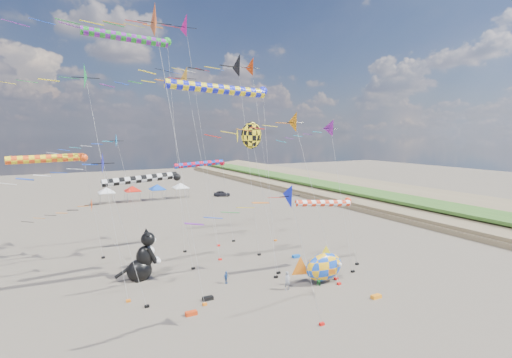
{
  "coord_description": "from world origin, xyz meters",
  "views": [
    {
      "loc": [
        -16.2,
        -22.32,
        14.08
      ],
      "look_at": [
        1.92,
        12.0,
        9.51
      ],
      "focal_mm": 28.0,
      "sensor_mm": 36.0,
      "label": 1
    }
  ],
  "objects": [
    {
      "name": "child_blue",
      "position": [
        -1.9,
        10.75,
        0.58
      ],
      "size": [
        0.74,
        0.56,
        1.17
      ],
      "primitive_type": "imported",
      "rotation": [
        0.0,
        0.0,
        0.47
      ],
      "color": "#274F95",
      "rests_on": "ground"
    },
    {
      "name": "kite_bag_2",
      "position": [
        8.2,
        14.18,
        0.15
      ],
      "size": [
        0.9,
        0.44,
        0.3
      ],
      "primitive_type": "cube",
      "color": "blue",
      "rests_on": "ground"
    },
    {
      "name": "person_adult",
      "position": [
        2.34,
        6.77,
        0.85
      ],
      "size": [
        0.68,
        0.51,
        1.71
      ],
      "primitive_type": "imported",
      "rotation": [
        0.0,
        0.0,
        0.17
      ],
      "color": "gray",
      "rests_on": "ground"
    },
    {
      "name": "cat_inflatable",
      "position": [
        -8.59,
        15.52,
        2.44
      ],
      "size": [
        3.72,
        2.03,
        4.88
      ],
      "primitive_type": null,
      "rotation": [
        0.0,
        0.0,
        -0.06
      ],
      "color": "black",
      "rests_on": "ground"
    },
    {
      "name": "windsock_5",
      "position": [
        -7.67,
        21.99,
        23.82
      ],
      "size": [
        10.4,
        0.93,
        24.36
      ],
      "color": "#1B9724",
      "rests_on": "ground"
    },
    {
      "name": "windsock_1",
      "position": [
        -7.98,
        15.91,
        9.61
      ],
      "size": [
        8.74,
        0.75,
        10.04
      ],
      "color": "black",
      "rests_on": "ground"
    },
    {
      "name": "delta_kite_8",
      "position": [
        2.03,
        6.71,
        14.65
      ],
      "size": [
        12.63,
        2.04,
        16.03
      ],
      "color": "orange",
      "rests_on": "ground"
    },
    {
      "name": "kite_bag_3",
      "position": [
        -4.76,
        8.04,
        0.15
      ],
      "size": [
        0.9,
        0.44,
        0.3
      ],
      "primitive_type": "cube",
      "color": "black",
      "rests_on": "ground"
    },
    {
      "name": "delta_kite_2",
      "position": [
        -2.69,
        22.45,
        25.58
      ],
      "size": [
        15.99,
        2.87,
        27.29
      ],
      "color": "#D40D7A",
      "rests_on": "ground"
    },
    {
      "name": "fish_inflatable",
      "position": [
        6.19,
        6.55,
        1.58
      ],
      "size": [
        5.38,
        2.65,
        3.62
      ],
      "color": "blue",
      "rests_on": "ground"
    },
    {
      "name": "delta_kite_5",
      "position": [
        -14.14,
        10.79,
        18.04
      ],
      "size": [
        10.75,
        2.24,
        19.48
      ],
      "color": "#147C39",
      "rests_on": "ground"
    },
    {
      "name": "delta_kite_7",
      "position": [
        -2.8,
        -0.01,
        9.38
      ],
      "size": [
        9.78,
        1.86,
        10.68
      ],
      "color": "#0A1BE1",
      "rests_on": "ground"
    },
    {
      "name": "windsock_4",
      "position": [
        0.53,
        23.48,
        10.17
      ],
      "size": [
        7.75,
        0.64,
        10.57
      ],
      "color": "red",
      "rests_on": "ground"
    },
    {
      "name": "tent_row",
      "position": [
        1.5,
        60.0,
        3.15
      ],
      "size": [
        19.2,
        4.2,
        3.8
      ],
      "color": "white",
      "rests_on": "ground"
    },
    {
      "name": "delta_kite_9",
      "position": [
        -8.28,
        7.19,
        22.05
      ],
      "size": [
        11.65,
        2.87,
        23.71
      ],
      "color": "#CD4A11",
      "rests_on": "ground"
    },
    {
      "name": "parked_car",
      "position": [
        17.7,
        58.0,
        0.62
      ],
      "size": [
        3.91,
        2.56,
        1.24
      ],
      "primitive_type": "imported",
      "rotation": [
        0.0,
        0.0,
        1.24
      ],
      "color": "#26262D",
      "rests_on": "ground"
    },
    {
      "name": "kite_bag_0",
      "position": [
        -6.91,
        6.01,
        0.15
      ],
      "size": [
        0.9,
        0.44,
        0.3
      ],
      "primitive_type": "cube",
      "color": "red",
      "rests_on": "ground"
    },
    {
      "name": "angelfish_kite",
      "position": [
        1.57,
        12.66,
        13.66
      ],
      "size": [
        3.74,
        3.02,
        15.09
      ],
      "color": "yellow",
      "rests_on": "ground"
    },
    {
      "name": "delta_kite_1",
      "position": [
        -12.95,
        9.0,
        11.52
      ],
      "size": [
        8.46,
        1.79,
        12.78
      ],
      "color": "#131BB4",
      "rests_on": "ground"
    },
    {
      "name": "delta_kite_6",
      "position": [
        -3.69,
        17.31,
        19.43
      ],
      "size": [
        11.31,
        2.52,
        20.95
      ],
      "color": "orange",
      "rests_on": "ground"
    },
    {
      "name": "kite_bag_1",
      "position": [
        8.07,
        1.69,
        0.15
      ],
      "size": [
        0.9,
        0.44,
        0.3
      ],
      "primitive_type": "cube",
      "color": "orange",
      "rests_on": "ground"
    },
    {
      "name": "child_green",
      "position": [
        5.4,
        6.13,
        0.55
      ],
      "size": [
        0.67,
        0.63,
        1.09
      ],
      "primitive_type": "imported",
      "rotation": [
        0.0,
        0.0,
        -0.53
      ],
      "color": "#208E2E",
      "rests_on": "ground"
    },
    {
      "name": "delta_kite_3",
      "position": [
        1.49,
        16.85,
        20.7
      ],
      "size": [
        12.48,
        2.79,
        22.34
      ],
      "color": "black",
      "rests_on": "ground"
    },
    {
      "name": "ground",
      "position": [
        0.0,
        0.0,
        0.0
      ],
      "size": [
        260.0,
        260.0,
        0.0
      ],
      "primitive_type": "plane",
      "color": "brown",
      "rests_on": "ground"
    },
    {
      "name": "windsock_2",
      "position": [
        8.32,
        9.06,
        7.02
      ],
      "size": [
        7.92,
        0.69,
        7.41
      ],
      "color": "red",
      "rests_on": "ground"
    },
    {
      "name": "delta_kite_0",
      "position": [
        -10.21,
        24.08,
        12.8
      ],
      "size": [
        9.09,
        1.71,
        14.06
      ],
      "color": "#1184D1",
      "rests_on": "ground"
    },
    {
      "name": "delta_kite_11",
      "position": [
        -14.12,
        19.44,
        6.59
      ],
      "size": [
        9.47,
        1.53,
        7.79
      ],
      "color": "#DC3901",
      "rests_on": "ground"
    },
    {
      "name": "delta_kite_10",
      "position": [
        7.81,
        7.5,
        14.15
      ],
      "size": [
        7.71,
        1.89,
        15.43
      ],
      "color": "#7D1D8A",
      "rests_on": "ground"
    },
    {
      "name": "windsock_3",
      "position": [
        -2.56,
        9.78,
        17.67
      ],
      "size": [
        10.56,
        0.84,
        18.16
      ],
      "color": "#161FDF",
      "rests_on": "ground"
    },
    {
      "name": "delta_kite_4",
      "position": [
        4.84,
        21.2,
        21.66
      ],
      "size": [
        13.7,
        2.54,
        23.22
      ],
      "color": "#CB3607",
      "rests_on": "ground"
    },
    {
      "name": "windsock_0",
      "position": [
        -15.77,
        24.04,
        11.32
      ],
      "size": [
        8.86,
        0.88,
        11.8
      ],
      "color": "#FF4B15",
      "rests_on": "ground"
    }
  ]
}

